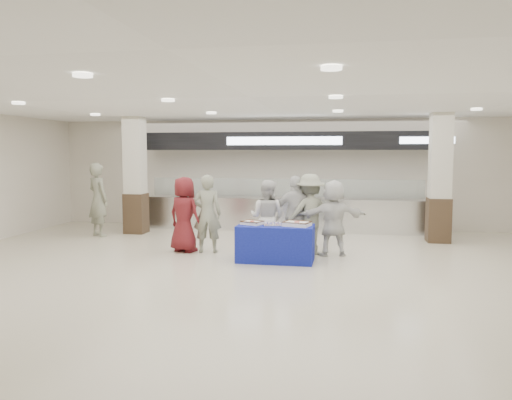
% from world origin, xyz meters
% --- Properties ---
extents(ground, '(14.00, 14.00, 0.00)m').
position_xyz_m(ground, '(0.00, 0.00, 0.00)').
color(ground, beige).
rests_on(ground, ground).
extents(serving_line, '(8.70, 0.85, 2.80)m').
position_xyz_m(serving_line, '(0.00, 5.40, 1.16)').
color(serving_line, silver).
rests_on(serving_line, ground).
extents(column_left, '(0.55, 0.55, 3.20)m').
position_xyz_m(column_left, '(-4.00, 4.20, 1.53)').
color(column_left, '#342417').
rests_on(column_left, ground).
extents(column_right, '(0.55, 0.55, 3.20)m').
position_xyz_m(column_right, '(4.00, 4.20, 1.53)').
color(column_right, '#342417').
rests_on(column_right, ground).
extents(display_table, '(1.56, 0.80, 0.75)m').
position_xyz_m(display_table, '(0.30, 1.28, 0.38)').
color(display_table, '#152296').
rests_on(display_table, ground).
extents(sheet_cake_left, '(0.49, 0.43, 0.09)m').
position_xyz_m(sheet_cake_left, '(-0.19, 1.30, 0.79)').
color(sheet_cake_left, white).
rests_on(sheet_cake_left, display_table).
extents(sheet_cake_right, '(0.60, 0.52, 0.10)m').
position_xyz_m(sheet_cake_right, '(0.74, 1.24, 0.80)').
color(sheet_cake_right, white).
rests_on(sheet_cake_right, display_table).
extents(cupcake_tray, '(0.42, 0.35, 0.06)m').
position_xyz_m(cupcake_tray, '(0.25, 1.24, 0.78)').
color(cupcake_tray, '#A4A4A9').
rests_on(cupcake_tray, display_table).
extents(civilian_maroon, '(0.97, 0.81, 1.69)m').
position_xyz_m(civilian_maroon, '(-1.85, 1.92, 0.84)').
color(civilian_maroon, maroon).
rests_on(civilian_maroon, ground).
extents(soldier_a, '(0.69, 0.50, 1.75)m').
position_xyz_m(soldier_a, '(-1.32, 1.92, 0.87)').
color(soldier_a, gray).
rests_on(soldier_a, ground).
extents(chef_tall, '(0.92, 0.79, 1.64)m').
position_xyz_m(chef_tall, '(0.03, 1.92, 0.82)').
color(chef_tall, silver).
rests_on(chef_tall, ground).
extents(chef_short, '(1.05, 0.53, 1.73)m').
position_xyz_m(chef_short, '(0.64, 2.13, 0.86)').
color(chef_short, silver).
rests_on(chef_short, ground).
extents(soldier_b, '(1.31, 1.06, 1.77)m').
position_xyz_m(soldier_b, '(0.94, 2.15, 0.88)').
color(soldier_b, gray).
rests_on(soldier_b, ground).
extents(civilian_white, '(1.60, 0.88, 1.65)m').
position_xyz_m(civilian_white, '(1.45, 2.06, 0.82)').
color(civilian_white, white).
rests_on(civilian_white, ground).
extents(soldier_bg, '(0.85, 0.77, 1.95)m').
position_xyz_m(soldier_bg, '(-4.77, 3.54, 0.98)').
color(soldier_bg, gray).
rests_on(soldier_bg, ground).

